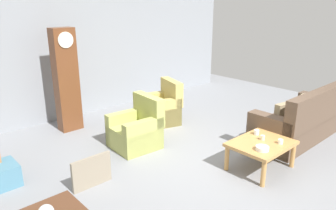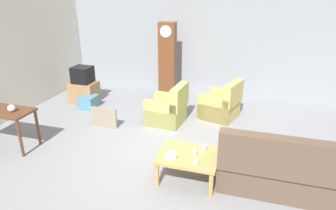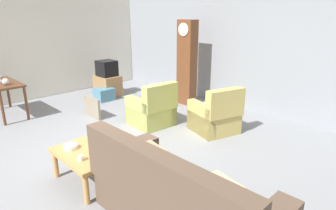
# 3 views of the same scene
# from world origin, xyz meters

# --- Properties ---
(ground_plane) EXTENTS (10.40, 10.40, 0.00)m
(ground_plane) POSITION_xyz_m (0.00, 0.00, 0.00)
(ground_plane) COLOR gray
(garage_door_wall) EXTENTS (8.40, 0.16, 3.20)m
(garage_door_wall) POSITION_xyz_m (0.00, 3.60, 1.60)
(garage_door_wall) COLOR gray
(garage_door_wall) RESTS_ON ground_plane
(couch_floral) EXTENTS (2.10, 0.88, 1.04)m
(couch_floral) POSITION_xyz_m (1.96, -0.60, 0.35)
(couch_floral) COLOR brown
(couch_floral) RESTS_ON ground_plane
(armchair_olive_near) EXTENTS (0.84, 0.82, 0.92)m
(armchair_olive_near) POSITION_xyz_m (-0.51, 1.24, 0.31)
(armchair_olive_near) COLOR tan
(armchair_olive_near) RESTS_ON ground_plane
(armchair_olive_far) EXTENTS (0.98, 0.96, 0.92)m
(armchair_olive_far) POSITION_xyz_m (0.60, 1.87, 0.31)
(armchair_olive_far) COLOR tan
(armchair_olive_far) RESTS_ON ground_plane
(coffee_table_wood) EXTENTS (0.96, 0.76, 0.45)m
(coffee_table_wood) POSITION_xyz_m (0.43, -0.72, 0.39)
(coffee_table_wood) COLOR tan
(coffee_table_wood) RESTS_ON ground_plane
(console_table_dark) EXTENTS (1.30, 0.56, 0.77)m
(console_table_dark) POSITION_xyz_m (-3.24, -0.72, 0.66)
(console_table_dark) COLOR #56331E
(console_table_dark) RESTS_ON ground_plane
(grandfather_clock) EXTENTS (0.44, 0.30, 2.06)m
(grandfather_clock) POSITION_xyz_m (-1.03, 2.84, 1.04)
(grandfather_clock) COLOR brown
(grandfather_clock) RESTS_ON ground_plane
(tv_stand_cabinet) EXTENTS (0.68, 0.52, 0.56)m
(tv_stand_cabinet) POSITION_xyz_m (-3.03, 1.82, 0.28)
(tv_stand_cabinet) COLOR #997047
(tv_stand_cabinet) RESTS_ON ground_plane
(tv_crt) EXTENTS (0.48, 0.44, 0.42)m
(tv_crt) POSITION_xyz_m (-3.03, 1.82, 0.77)
(tv_crt) COLOR black
(tv_crt) RESTS_ON tv_stand_cabinet
(framed_picture_leaning) EXTENTS (0.60, 0.05, 0.46)m
(framed_picture_leaning) POSITION_xyz_m (-1.79, 0.59, 0.23)
(framed_picture_leaning) COLOR gray
(framed_picture_leaning) RESTS_ON ground_plane
(storage_box_blue) EXTENTS (0.39, 0.46, 0.32)m
(storage_box_blue) POSITION_xyz_m (-2.72, 1.49, 0.16)
(storage_box_blue) COLOR teal
(storage_box_blue) RESTS_ON ground_plane
(glass_dome_cloche) EXTENTS (0.14, 0.14, 0.14)m
(glass_dome_cloche) POSITION_xyz_m (-2.92, -0.73, 0.84)
(glass_dome_cloche) COLOR silver
(glass_dome_cloche) RESTS_ON console_table_dark
(cup_white_porcelain) EXTENTS (0.08, 0.08, 0.07)m
(cup_white_porcelain) POSITION_xyz_m (0.60, -0.95, 0.49)
(cup_white_porcelain) COLOR white
(cup_white_porcelain) RESTS_ON coffee_table_wood
(cup_blue_rimmed) EXTENTS (0.08, 0.08, 0.08)m
(cup_blue_rimmed) POSITION_xyz_m (0.64, -0.50, 0.49)
(cup_blue_rimmed) COLOR silver
(cup_blue_rimmed) RESTS_ON coffee_table_wood
(cup_cream_tall) EXTENTS (0.07, 0.07, 0.08)m
(cup_cream_tall) POSITION_xyz_m (0.52, -0.68, 0.49)
(cup_cream_tall) COLOR beige
(cup_cream_tall) RESTS_ON coffee_table_wood
(bowl_white_stacked) EXTENTS (0.19, 0.19, 0.06)m
(bowl_white_stacked) POSITION_xyz_m (0.19, -0.88, 0.48)
(bowl_white_stacked) COLOR white
(bowl_white_stacked) RESTS_ON coffee_table_wood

